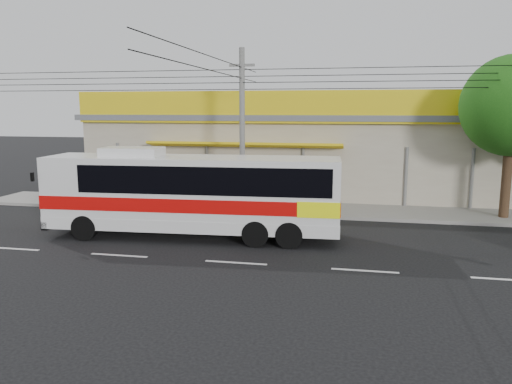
% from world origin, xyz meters
% --- Properties ---
extents(ground, '(120.00, 120.00, 0.00)m').
position_xyz_m(ground, '(0.00, 0.00, 0.00)').
color(ground, black).
rests_on(ground, ground).
extents(sidewalk, '(30.00, 3.20, 0.15)m').
position_xyz_m(sidewalk, '(0.00, 6.00, 0.07)').
color(sidewalk, gray).
rests_on(sidewalk, ground).
extents(lane_markings, '(50.00, 0.12, 0.01)m').
position_xyz_m(lane_markings, '(0.00, -2.50, 0.00)').
color(lane_markings, silver).
rests_on(lane_markings, ground).
extents(storefront_building, '(22.60, 9.20, 5.70)m').
position_xyz_m(storefront_building, '(-0.01, 11.54, 2.30)').
color(storefront_building, '#A29682').
rests_on(storefront_building, ground).
extents(coach_bus, '(11.10, 2.96, 3.38)m').
position_xyz_m(coach_bus, '(-2.20, 0.30, 1.81)').
color(coach_bus, silver).
rests_on(coach_bus, ground).
extents(motorbike_red, '(2.15, 1.25, 1.07)m').
position_xyz_m(motorbike_red, '(-5.29, 6.60, 0.68)').
color(motorbike_red, maroon).
rests_on(motorbike_red, sidewalk).
extents(motorbike_dark, '(1.76, 0.84, 1.02)m').
position_xyz_m(motorbike_dark, '(-9.12, 7.30, 0.66)').
color(motorbike_dark, black).
rests_on(motorbike_dark, sidewalk).
extents(utility_pole, '(34.00, 14.00, 7.41)m').
position_xyz_m(utility_pole, '(-1.33, 4.20, 6.11)').
color(utility_pole, slate).
rests_on(utility_pole, ground).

